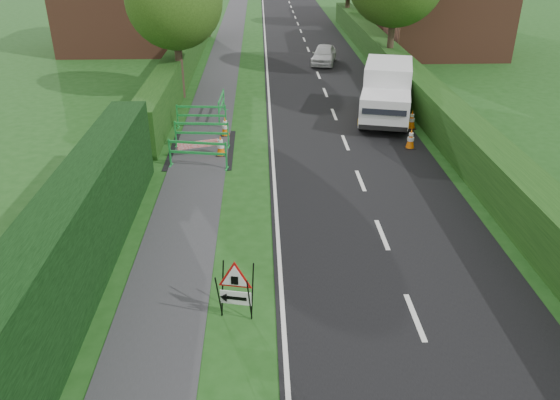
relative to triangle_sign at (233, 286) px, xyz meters
name	(u,v)px	position (x,y,z in m)	size (l,w,h in m)	color
ground	(303,353)	(1.39, -1.14, -0.84)	(120.00, 120.00, 0.00)	#1A4714
road_surface	(302,34)	(3.89, 33.86, -0.84)	(6.00, 90.00, 0.02)	black
footpath	(230,34)	(-1.61, 33.86, -0.84)	(2.00, 90.00, 0.02)	#2D2D30
hedge_west_near	(48,360)	(-3.61, -1.14, -0.84)	(1.10, 18.00, 2.50)	black
hedge_west_far	(184,77)	(-3.61, 20.86, -0.84)	(1.00, 24.00, 1.80)	#14380F
hedge_east	(417,107)	(7.89, 14.86, -0.84)	(1.20, 50.00, 1.50)	#14380F
house_west	(119,3)	(-8.61, 28.86, 2.05)	(7.50, 7.40, 7.88)	brown
house_east_a	(443,6)	(12.39, 26.86, 2.05)	(7.50, 7.40, 7.88)	brown
tree_nw	(174,1)	(-3.21, 16.86, 3.64)	(4.40, 4.40, 6.70)	#2D2116
triangle_sign	(233,286)	(0.00, 0.00, 0.00)	(0.98, 0.98, 1.21)	black
works_van	(387,91)	(6.03, 13.31, 0.36)	(3.06, 5.29, 2.27)	silver
traffic_cone_0	(411,139)	(6.25, 9.72, -0.45)	(0.38, 0.38, 0.79)	black
traffic_cone_1	(412,119)	(6.85, 11.95, -0.45)	(0.38, 0.38, 0.79)	black
traffic_cone_2	(399,104)	(6.84, 14.07, -0.45)	(0.38, 0.38, 0.79)	black
traffic_cone_3	(221,146)	(-0.85, 9.27, -0.45)	(0.38, 0.38, 0.79)	black
traffic_cone_4	(225,126)	(-0.79, 11.36, -0.45)	(0.38, 0.38, 0.79)	black
ped_barrier_0	(198,151)	(-1.56, 8.19, -0.21)	(2.09, 0.71, 1.00)	#198C35
ped_barrier_1	(202,131)	(-1.61, 10.18, -0.21)	(2.08, 0.54, 1.00)	#198C35
ped_barrier_2	(201,114)	(-1.81, 12.29, -0.21)	(2.08, 0.50, 1.00)	#198C35
ped_barrier_3	(221,104)	(-1.07, 13.67, -0.21)	(0.44, 2.07, 1.00)	#198C35
redwhite_plank	(199,156)	(-1.66, 9.27, -0.84)	(1.50, 0.04, 0.25)	red
hatchback_car	(324,54)	(4.50, 23.77, -0.29)	(1.30, 3.24, 1.10)	white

